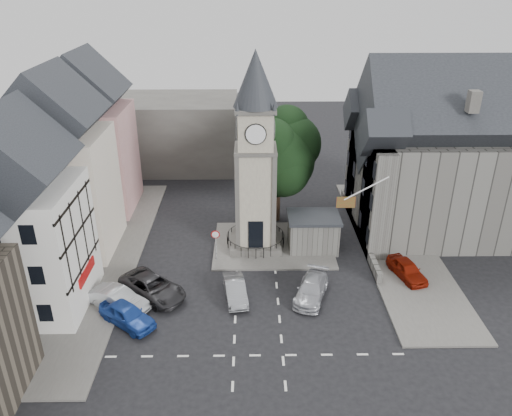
{
  "coord_description": "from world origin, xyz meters",
  "views": [
    {
      "loc": [
        -0.45,
        -29.13,
        21.27
      ],
      "look_at": [
        -0.0,
        5.0,
        5.0
      ],
      "focal_mm": 35.0,
      "sensor_mm": 36.0,
      "label": 1
    }
  ],
  "objects_px": {
    "clock_tower": "(256,156)",
    "stone_shelter": "(313,232)",
    "car_east_red": "(407,269)",
    "car_west_blue": "(127,315)",
    "pedestrian": "(394,244)"
  },
  "relations": [
    {
      "from": "clock_tower",
      "to": "stone_shelter",
      "type": "height_order",
      "value": "clock_tower"
    },
    {
      "from": "clock_tower",
      "to": "car_east_red",
      "type": "xyz_separation_m",
      "value": [
        11.5,
        -4.99,
        -7.44
      ]
    },
    {
      "from": "car_west_blue",
      "to": "car_east_red",
      "type": "relative_size",
      "value": 1.08
    },
    {
      "from": "clock_tower",
      "to": "stone_shelter",
      "type": "distance_m",
      "value": 8.15
    },
    {
      "from": "clock_tower",
      "to": "car_west_blue",
      "type": "distance_m",
      "value": 15.34
    },
    {
      "from": "car_east_red",
      "to": "car_west_blue",
      "type": "bearing_deg",
      "value": 178.45
    },
    {
      "from": "car_east_red",
      "to": "pedestrian",
      "type": "height_order",
      "value": "pedestrian"
    },
    {
      "from": "clock_tower",
      "to": "car_west_blue",
      "type": "xyz_separation_m",
      "value": [
        -8.63,
        -10.32,
        -7.38
      ]
    },
    {
      "from": "clock_tower",
      "to": "pedestrian",
      "type": "xyz_separation_m",
      "value": [
        11.5,
        -1.24,
        -7.36
      ]
    },
    {
      "from": "car_west_blue",
      "to": "car_east_red",
      "type": "height_order",
      "value": "car_west_blue"
    },
    {
      "from": "stone_shelter",
      "to": "car_east_red",
      "type": "height_order",
      "value": "stone_shelter"
    },
    {
      "from": "stone_shelter",
      "to": "pedestrian",
      "type": "distance_m",
      "value": 6.79
    },
    {
      "from": "clock_tower",
      "to": "car_east_red",
      "type": "distance_m",
      "value": 14.58
    },
    {
      "from": "pedestrian",
      "to": "car_east_red",
      "type": "bearing_deg",
      "value": 82.25
    },
    {
      "from": "car_west_blue",
      "to": "car_east_red",
      "type": "xyz_separation_m",
      "value": [
        20.13,
        5.32,
        -0.05
      ]
    }
  ]
}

